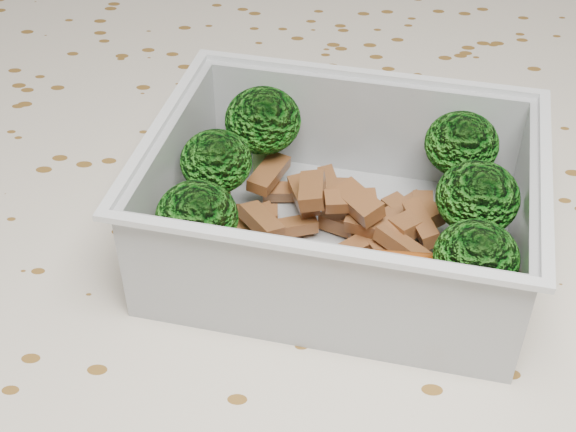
{
  "coord_description": "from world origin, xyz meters",
  "views": [
    {
      "loc": [
        0.03,
        -0.31,
        1.05
      ],
      "look_at": [
        0.01,
        0.0,
        0.78
      ],
      "focal_mm": 50.0,
      "sensor_mm": 36.0,
      "label": 1
    }
  ],
  "objects": [
    {
      "name": "dining_table",
      "position": [
        0.0,
        0.0,
        0.67
      ],
      "size": [
        1.4,
        0.9,
        0.75
      ],
      "color": "brown",
      "rests_on": "ground"
    },
    {
      "name": "tablecloth",
      "position": [
        0.0,
        0.0,
        0.72
      ],
      "size": [
        1.46,
        0.96,
        0.19
      ],
      "color": "beige",
      "rests_on": "dining_table"
    },
    {
      "name": "lunch_container",
      "position": [
        0.04,
        0.01,
        0.78
      ],
      "size": [
        0.22,
        0.18,
        0.07
      ],
      "color": "silver",
      "rests_on": "tablecloth"
    },
    {
      "name": "sausage",
      "position": [
        0.03,
        -0.03,
        0.78
      ],
      "size": [
        0.17,
        0.03,
        0.03
      ],
      "color": "#AF4A15",
      "rests_on": "lunch_container"
    },
    {
      "name": "meat_pile",
      "position": [
        0.04,
        0.02,
        0.77
      ],
      "size": [
        0.11,
        0.09,
        0.03
      ],
      "color": "brown",
      "rests_on": "lunch_container"
    },
    {
      "name": "broccoli_florets",
      "position": [
        0.04,
        0.01,
        0.8
      ],
      "size": [
        0.17,
        0.15,
        0.06
      ],
      "color": "#608C3F",
      "rests_on": "lunch_container"
    }
  ]
}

